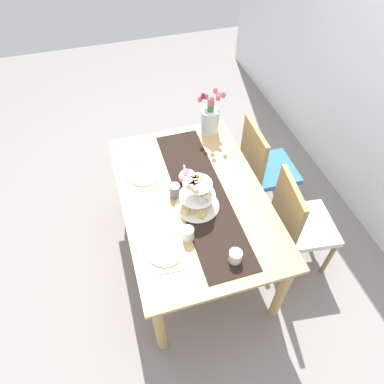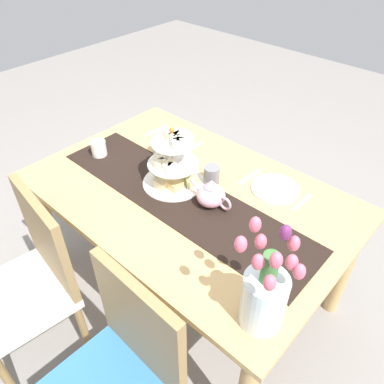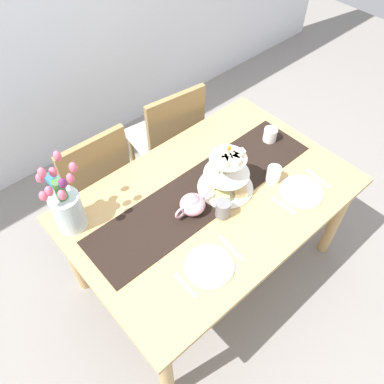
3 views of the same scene
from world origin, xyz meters
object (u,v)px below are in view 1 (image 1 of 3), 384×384
chair_left (263,166)px  tulip_vase (210,118)px  teapot (187,176)px  fork_right (160,232)px  dinner_plate_left (144,175)px  mug_grey (175,190)px  knife_right (171,271)px  tiered_cake_stand (197,197)px  chair_right (298,222)px  dining_table (193,205)px  cream_jug (235,256)px  mug_white_text (188,234)px  dinner_plate_right (166,251)px  fork_left (140,162)px  knife_left (148,189)px

chair_left → tulip_vase: tulip_vase is taller
teapot → fork_right: teapot is taller
dinner_plate_left → mug_grey: mug_grey is taller
knife_right → dinner_plate_left: bearing=180.0°
tiered_cake_stand → tulip_vase: bearing=155.5°
chair_right → teapot: bearing=-120.1°
dining_table → fork_right: bearing=-50.8°
cream_jug → fork_right: bearing=-130.1°
dining_table → fork_right: size_ratio=10.09×
cream_jug → knife_right: cream_jug is taller
mug_grey → mug_white_text: mug_grey is taller
chair_left → mug_white_text: chair_left is taller
mug_grey → mug_white_text: (0.37, -0.01, -0.00)m
teapot → knife_right: size_ratio=1.40×
dinner_plate_left → dinner_plate_right: size_ratio=1.00×
chair_left → fork_right: size_ratio=6.07×
tiered_cake_stand → dinner_plate_left: (-0.39, -0.29, -0.10)m
fork_right → knife_right: (0.29, 0.00, 0.00)m
chair_right → cream_jug: 0.74m
chair_right → mug_white_text: 0.90m
tiered_cake_stand → teapot: tiered_cake_stand is taller
fork_right → teapot: bearing=142.2°
fork_left → knife_left: same height
dining_table → teapot: size_ratio=6.35×
chair_left → fork_left: (-0.11, -1.02, 0.22)m
chair_right → teapot: size_ratio=3.82×
tulip_vase → knife_left: 0.81m
dinner_plate_left → knife_left: size_ratio=1.35×
chair_right → tulip_vase: size_ratio=2.23×
fork_right → tulip_vase: bearing=144.4°
teapot → chair_right: bearing=59.9°
cream_jug → fork_right: 0.51m
tulip_vase → dinner_plate_left: 0.73m
fork_left → fork_right: size_ratio=1.00×
chair_right → knife_left: bearing=-112.9°
dinner_plate_left → fork_right: dinner_plate_left is taller
dining_table → teapot: (-0.14, 0.00, 0.16)m
knife_right → mug_white_text: bearing=141.1°
dinner_plate_right → mug_grey: bearing=157.9°
teapot → dinner_plate_left: (-0.15, -0.29, -0.05)m
fork_left → tulip_vase: bearing=107.6°
dining_table → tiered_cake_stand: tiered_cake_stand is taller
chair_left → teapot: bearing=-75.1°
chair_right → fork_left: chair_right is taller
dining_table → chair_left: size_ratio=1.66×
dinner_plate_left → knife_left: dinner_plate_left is taller
fork_right → dinner_plate_right: bearing=0.0°
knife_right → cream_jug: bearing=84.8°
dining_table → cream_jug: bearing=9.4°
cream_jug → fork_right: (-0.32, -0.39, -0.04)m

